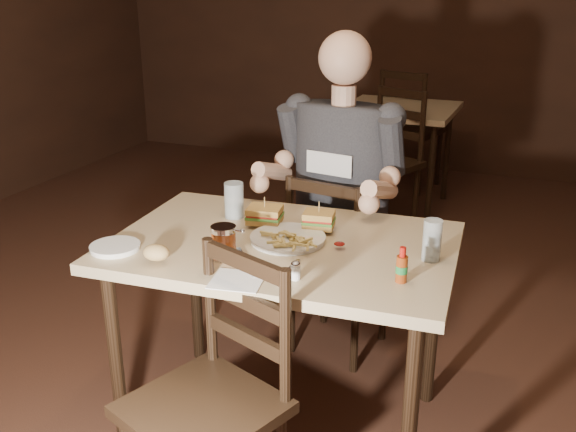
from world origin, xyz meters
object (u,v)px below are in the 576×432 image
(bg_table, at_px, (399,119))
(glass_right, at_px, (432,240))
(glass_left, at_px, (234,200))
(main_table, at_px, (283,262))
(syrup_dispenser, at_px, (224,242))
(bg_chair_near, at_px, (380,164))
(hot_sauce, at_px, (402,265))
(bg_chair_far, at_px, (411,129))
(diner, at_px, (338,155))
(chair_near, at_px, (202,408))
(chair_far, at_px, (340,262))
(side_plate, at_px, (115,248))
(dinner_plate, at_px, (288,239))

(bg_table, relative_size, glass_right, 5.88)
(glass_left, bearing_deg, main_table, -31.71)
(glass_right, xyz_separation_m, syrup_dispenser, (-0.65, -0.22, -0.02))
(glass_right, bearing_deg, syrup_dispenser, -161.04)
(bg_chair_near, distance_m, glass_left, 2.02)
(glass_right, height_order, hot_sauce, glass_right)
(bg_chair_far, relative_size, hot_sauce, 8.46)
(bg_table, xyz_separation_m, diner, (0.17, -2.13, 0.27))
(syrup_dispenser, bearing_deg, bg_chair_far, 87.36)
(chair_near, bearing_deg, diner, 108.56)
(chair_far, height_order, bg_chair_far, bg_chair_far)
(chair_far, distance_m, syrup_dispenser, 0.92)
(main_table, distance_m, chair_far, 0.67)
(glass_left, bearing_deg, bg_table, 87.15)
(chair_far, bearing_deg, bg_chair_near, -73.39)
(bg_table, distance_m, hot_sauce, 2.94)
(chair_near, height_order, bg_chair_near, bg_chair_near)
(bg_table, relative_size, chair_far, 0.96)
(diner, xyz_separation_m, glass_left, (-0.30, -0.40, -0.11))
(glass_left, distance_m, side_plate, 0.51)
(chair_far, distance_m, hot_sauce, 0.98)
(main_table, relative_size, hot_sauce, 10.75)
(diner, bearing_deg, side_plate, -112.61)
(bg_table, relative_size, dinner_plate, 3.15)
(glass_left, relative_size, syrup_dispenser, 1.27)
(chair_near, bearing_deg, chair_far, 108.26)
(glass_left, bearing_deg, side_plate, -118.99)
(glass_right, distance_m, side_plate, 1.08)
(main_table, relative_size, dinner_plate, 4.73)
(glass_right, bearing_deg, chair_near, -133.10)
(syrup_dispenser, bearing_deg, glass_left, 107.57)
(main_table, distance_m, dinner_plate, 0.09)
(diner, bearing_deg, bg_chair_far, 103.59)
(chair_near, relative_size, bg_chair_near, 0.93)
(chair_far, height_order, side_plate, chair_far)
(bg_chair_far, height_order, bg_chair_near, bg_chair_far)
(bg_table, distance_m, chair_far, 2.10)
(bg_chair_near, height_order, glass_right, bg_chair_near)
(glass_right, bearing_deg, main_table, -176.62)
(chair_near, xyz_separation_m, bg_chair_near, (-0.10, 2.71, 0.04))
(bg_table, bearing_deg, hot_sauce, -78.19)
(glass_left, bearing_deg, diner, 53.77)
(glass_right, relative_size, side_plate, 0.84)
(main_table, bearing_deg, hot_sauce, -20.21)
(bg_chair_far, height_order, syrup_dispenser, bg_chair_far)
(diner, distance_m, dinner_plate, 0.59)
(bg_table, bearing_deg, glass_left, -92.85)
(diner, bearing_deg, glass_right, -37.75)
(main_table, distance_m, glass_right, 0.54)
(dinner_plate, xyz_separation_m, hot_sauce, (0.44, -0.18, 0.05))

